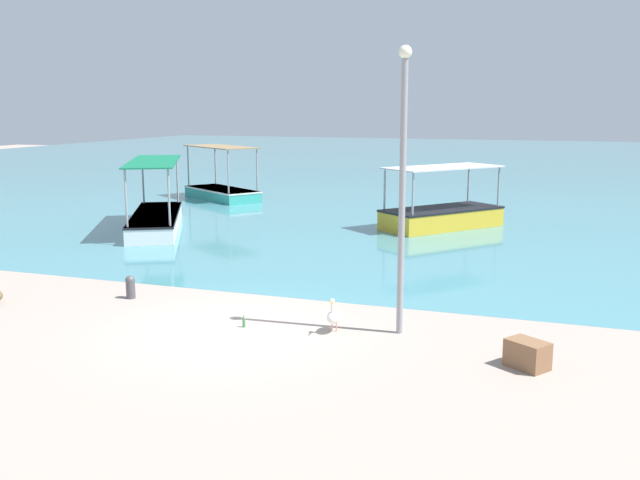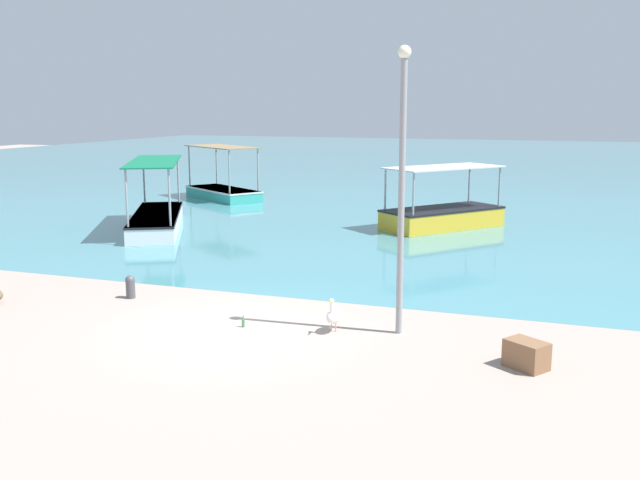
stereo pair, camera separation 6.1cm
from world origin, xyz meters
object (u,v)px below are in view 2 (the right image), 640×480
(cargo_crate, at_px, (526,355))
(fishing_boat_near_left, at_px, (157,217))
(pelican, at_px, (333,315))
(fishing_boat_outer, at_px, (223,190))
(mooring_bollard, at_px, (130,286))
(lamp_post, at_px, (402,177))
(glass_bottle, at_px, (243,322))
(fishing_boat_far_left, at_px, (442,214))

(cargo_crate, bearing_deg, fishing_boat_near_left, 143.86)
(pelican, bearing_deg, fishing_boat_outer, 123.09)
(pelican, height_order, mooring_bollard, pelican)
(fishing_boat_near_left, xyz_separation_m, cargo_crate, (14.98, -10.94, -0.26))
(fishing_boat_outer, distance_m, cargo_crate, 26.47)
(lamp_post, xyz_separation_m, cargo_crate, (2.77, -1.28, -3.15))
(mooring_bollard, xyz_separation_m, glass_bottle, (3.81, -1.25, -0.21))
(cargo_crate, bearing_deg, pelican, 168.34)
(fishing_boat_near_left, bearing_deg, pelican, -42.94)
(fishing_boat_near_left, bearing_deg, cargo_crate, -36.14)
(lamp_post, xyz_separation_m, glass_bottle, (-3.39, -0.77, -3.31))
(fishing_boat_far_left, bearing_deg, lamp_post, -83.84)
(fishing_boat_far_left, relative_size, pelican, 6.49)
(mooring_bollard, bearing_deg, fishing_boat_outer, 110.34)
(fishing_boat_far_left, bearing_deg, pelican, -89.48)
(fishing_boat_near_left, xyz_separation_m, pelican, (10.84, -10.09, -0.15))
(fishing_boat_far_left, height_order, pelican, fishing_boat_far_left)
(fishing_boat_near_left, distance_m, pelican, 14.81)
(fishing_boat_near_left, relative_size, glass_bottle, 25.77)
(pelican, bearing_deg, glass_bottle, -170.26)
(fishing_boat_near_left, distance_m, cargo_crate, 18.56)
(fishing_boat_outer, height_order, glass_bottle, fishing_boat_outer)
(fishing_boat_outer, xyz_separation_m, pelican, (12.73, -19.54, -0.13))
(pelican, xyz_separation_m, cargo_crate, (4.14, -0.85, -0.11))
(fishing_boat_near_left, bearing_deg, glass_bottle, -49.77)
(fishing_boat_far_left, relative_size, lamp_post, 0.86)
(fishing_boat_outer, xyz_separation_m, mooring_bollard, (6.91, -18.64, -0.18))
(fishing_boat_near_left, relative_size, lamp_post, 1.14)
(glass_bottle, bearing_deg, fishing_boat_far_left, 82.68)
(pelican, xyz_separation_m, mooring_bollard, (-5.82, 0.90, -0.05))
(pelican, relative_size, lamp_post, 0.13)
(lamp_post, height_order, mooring_bollard, lamp_post)
(fishing_boat_outer, bearing_deg, lamp_post, -53.58)
(fishing_boat_near_left, relative_size, pelican, 8.64)
(mooring_bollard, height_order, glass_bottle, mooring_bollard)
(mooring_bollard, relative_size, glass_bottle, 2.24)
(cargo_crate, bearing_deg, glass_bottle, 175.27)
(fishing_boat_outer, relative_size, lamp_post, 0.85)
(fishing_boat_far_left, distance_m, cargo_crate, 15.78)
(fishing_boat_outer, height_order, lamp_post, lamp_post)
(fishing_boat_far_left, height_order, cargo_crate, fishing_boat_far_left)
(fishing_boat_near_left, bearing_deg, fishing_boat_far_left, 21.61)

